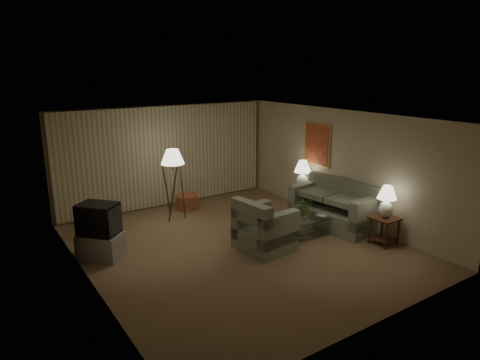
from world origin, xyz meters
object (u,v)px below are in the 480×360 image
(side_table_far, at_px, (302,196))
(floor_lamp, at_px, (174,183))
(table_lamp_near, at_px, (387,199))
(crt_tv, at_px, (98,219))
(armchair, at_px, (265,229))
(sofa, at_px, (333,209))
(tv_cabinet, at_px, (101,246))
(ottoman, at_px, (187,202))
(coffee_table, at_px, (308,223))
(side_table_near, at_px, (384,226))
(table_lamp_far, at_px, (303,172))
(vase, at_px, (304,215))

(side_table_far, relative_size, floor_lamp, 0.34)
(table_lamp_near, bearing_deg, crt_tv, 152.84)
(armchair, distance_m, side_table_far, 2.67)
(sofa, xyz_separation_m, side_table_far, (0.15, 1.25, -0.03))
(tv_cabinet, xyz_separation_m, ottoman, (2.79, 1.73, -0.06))
(coffee_table, xyz_separation_m, ottoman, (-1.41, 3.15, -0.09))
(side_table_near, xyz_separation_m, table_lamp_far, (-0.00, 2.60, 0.64))
(table_lamp_near, relative_size, ottoman, 1.19)
(crt_tv, bearing_deg, floor_lamp, 78.03)
(table_lamp_near, distance_m, tv_cabinet, 5.89)
(sofa, xyz_separation_m, armchair, (-2.12, -0.16, -0.00))
(side_table_near, relative_size, coffee_table, 0.49)
(side_table_near, xyz_separation_m, ottoman, (-2.41, 4.40, -0.22))
(table_lamp_far, bearing_deg, ottoman, 143.33)
(coffee_table, distance_m, floor_lamp, 3.39)
(ottoman, bearing_deg, table_lamp_near, -61.23)
(crt_tv, bearing_deg, coffee_table, 29.81)
(sofa, height_order, vase, sofa)
(tv_cabinet, bearing_deg, vase, 29.17)
(coffee_table, xyz_separation_m, vase, (-0.15, 0.00, 0.22))
(sofa, height_order, crt_tv, crt_tv)
(sofa, bearing_deg, ottoman, -151.00)
(table_lamp_far, relative_size, vase, 4.57)
(table_lamp_near, bearing_deg, armchair, 152.31)
(tv_cabinet, height_order, vase, vase)
(side_table_near, height_order, floor_lamp, floor_lamp)
(armchair, height_order, floor_lamp, floor_lamp)
(sofa, distance_m, table_lamp_near, 1.47)
(coffee_table, distance_m, tv_cabinet, 4.43)
(side_table_far, bearing_deg, floor_lamp, 156.47)
(coffee_table, bearing_deg, sofa, 6.69)
(coffee_table, xyz_separation_m, tv_cabinet, (-4.20, 1.42, -0.03))
(sofa, bearing_deg, table_lamp_near, -1.27)
(side_table_far, bearing_deg, ottoman, 143.33)
(coffee_table, relative_size, crt_tv, 1.38)
(ottoman, bearing_deg, side_table_near, -61.23)
(side_table_near, bearing_deg, tv_cabinet, 152.84)
(coffee_table, height_order, ottoman, coffee_table)
(floor_lamp, height_order, ottoman, floor_lamp)
(coffee_table, distance_m, ottoman, 3.45)
(armchair, xyz_separation_m, ottoman, (-0.15, 3.21, -0.24))
(table_lamp_near, relative_size, vase, 4.20)
(armchair, xyz_separation_m, coffee_table, (1.26, 0.06, -0.15))
(armchair, bearing_deg, sofa, -92.12)
(coffee_table, bearing_deg, armchair, -177.25)
(side_table_far, bearing_deg, coffee_table, -126.59)
(armchair, relative_size, side_table_far, 2.08)
(coffee_table, distance_m, crt_tv, 4.46)
(table_lamp_near, bearing_deg, ottoman, 118.77)
(coffee_table, height_order, crt_tv, crt_tv)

